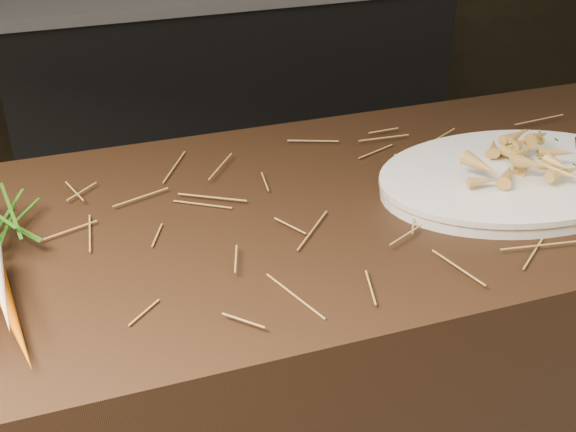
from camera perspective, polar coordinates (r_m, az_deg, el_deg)
The scene contains 5 objects.
main_counter at distance 1.54m, azimuth 2.33°, elevation -13.71°, with size 2.40×0.70×0.90m, color black.
back_counter at distance 3.18m, azimuth -4.74°, elevation 10.60°, with size 1.82×0.62×0.84m.
straw_bedding at distance 1.26m, azimuth 2.77°, elevation 1.29°, with size 1.40×0.60×0.02m, color olive, non-canonical shape.
serving_platter at distance 1.37m, azimuth 17.49°, elevation 2.68°, with size 0.51×0.34×0.03m, color white, non-canonical shape.
roasted_veg_heap at distance 1.35m, azimuth 17.77°, elevation 4.23°, with size 0.25×0.18×0.06m, color #B47D35, non-canonical shape.
Camera 1 is at (-0.41, -0.71, 1.53)m, focal length 45.00 mm.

